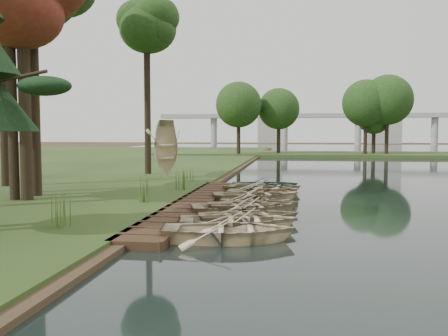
# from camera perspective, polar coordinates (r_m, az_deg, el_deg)

# --- Properties ---
(ground) EXTENTS (300.00, 300.00, 0.00)m
(ground) POSITION_cam_1_polar(r_m,az_deg,el_deg) (20.94, 0.75, -4.69)
(ground) COLOR #3D2F1D
(boardwalk) EXTENTS (1.60, 16.00, 0.30)m
(boardwalk) POSITION_cam_1_polar(r_m,az_deg,el_deg) (21.17, -3.56, -4.19)
(boardwalk) COLOR #362415
(boardwalk) RESTS_ON ground
(peninsula) EXTENTS (50.00, 14.00, 0.45)m
(peninsula) POSITION_cam_1_polar(r_m,az_deg,el_deg) (70.80, 12.34, 1.53)
(peninsula) COLOR #344820
(peninsula) RESTS_ON ground
(far_trees) EXTENTS (45.60, 5.60, 8.80)m
(far_trees) POSITION_cam_1_polar(r_m,az_deg,el_deg) (70.64, 9.70, 6.59)
(far_trees) COLOR black
(far_trees) RESTS_ON peninsula
(bridge) EXTENTS (95.90, 4.00, 8.60)m
(bridge) POSITION_cam_1_polar(r_m,az_deg,el_deg) (140.92, 11.97, 5.50)
(bridge) COLOR #A5A5A0
(bridge) RESTS_ON ground
(building_a) EXTENTS (10.00, 8.00, 18.00)m
(building_a) POSITION_cam_1_polar(r_m,az_deg,el_deg) (162.96, 17.74, 5.86)
(building_a) COLOR #A5A5A0
(building_a) RESTS_ON ground
(building_b) EXTENTS (8.00, 8.00, 12.00)m
(building_b) POSITION_cam_1_polar(r_m,az_deg,el_deg) (165.73, 5.36, 4.96)
(building_b) COLOR #A5A5A0
(building_b) RESTS_ON ground
(rowboat_0) EXTENTS (4.20, 3.25, 0.80)m
(rowboat_0) POSITION_cam_1_polar(r_m,az_deg,el_deg) (14.45, 0.59, -6.83)
(rowboat_0) COLOR beige
(rowboat_0) RESTS_ON water
(rowboat_1) EXTENTS (4.24, 3.37, 0.79)m
(rowboat_1) POSITION_cam_1_polar(r_m,az_deg,el_deg) (16.05, 1.63, -5.76)
(rowboat_1) COLOR beige
(rowboat_1) RESTS_ON water
(rowboat_2) EXTENTS (4.18, 3.57, 0.73)m
(rowboat_2) POSITION_cam_1_polar(r_m,az_deg,el_deg) (17.12, 3.03, -5.24)
(rowboat_2) COLOR beige
(rowboat_2) RESTS_ON water
(rowboat_3) EXTENTS (4.60, 3.87, 0.81)m
(rowboat_3) POSITION_cam_1_polar(r_m,az_deg,el_deg) (18.82, 2.24, -4.28)
(rowboat_3) COLOR beige
(rowboat_3) RESTS_ON water
(rowboat_4) EXTENTS (4.33, 3.69, 0.76)m
(rowboat_4) POSITION_cam_1_polar(r_m,az_deg,el_deg) (19.68, 3.53, -4.00)
(rowboat_4) COLOR beige
(rowboat_4) RESTS_ON water
(rowboat_5) EXTENTS (3.05, 2.20, 0.62)m
(rowboat_5) POSITION_cam_1_polar(r_m,az_deg,el_deg) (21.30, 3.62, -3.57)
(rowboat_5) COLOR beige
(rowboat_5) RESTS_ON water
(rowboat_6) EXTENTS (4.40, 3.65, 0.79)m
(rowboat_6) POSITION_cam_1_polar(r_m,az_deg,el_deg) (22.65, 3.58, -2.91)
(rowboat_6) COLOR beige
(rowboat_6) RESTS_ON water
(rowboat_7) EXTENTS (3.72, 2.87, 0.71)m
(rowboat_7) POSITION_cam_1_polar(r_m,az_deg,el_deg) (23.97, 4.42, -2.62)
(rowboat_7) COLOR beige
(rowboat_7) RESTS_ON water
(rowboat_8) EXTENTS (4.65, 3.98, 0.81)m
(rowboat_8) POSITION_cam_1_polar(r_m,az_deg,el_deg) (25.18, 4.30, -2.19)
(rowboat_8) COLOR beige
(rowboat_8) RESTS_ON water
(rowboat_9) EXTENTS (3.99, 3.11, 0.76)m
(rowboat_9) POSITION_cam_1_polar(r_m,az_deg,el_deg) (26.55, 4.88, -1.93)
(rowboat_9) COLOR beige
(rowboat_9) RESTS_ON water
(rowboat_10) EXTENTS (3.88, 2.98, 0.74)m
(rowboat_10) POSITION_cam_1_polar(r_m,az_deg,el_deg) (27.56, 4.78, -1.72)
(rowboat_10) COLOR teal
(rowboat_10) RESTS_ON water
(stored_rowboat) EXTENTS (4.54, 4.44, 0.77)m
(stored_rowboat) POSITION_cam_1_polar(r_m,az_deg,el_deg) (32.29, -6.67, -0.43)
(stored_rowboat) COLOR beige
(stored_rowboat) RESTS_ON bank
(tree_4) EXTENTS (4.54, 4.54, 10.99)m
(tree_4) POSITION_cam_1_polar(r_m,az_deg,el_deg) (26.55, -21.13, 17.04)
(tree_4) COLOR black
(tree_4) RESTS_ON bank
(tree_6) EXTENTS (3.98, 3.98, 12.07)m
(tree_6) POSITION_cam_1_polar(r_m,az_deg,el_deg) (36.37, -8.83, 15.56)
(tree_6) COLOR black
(tree_6) RESTS_ON bank
(reeds_0) EXTENTS (0.60, 0.60, 1.01)m
(reeds_0) POSITION_cam_1_polar(r_m,az_deg,el_deg) (16.09, -18.21, -4.64)
(reeds_0) COLOR #3F661E
(reeds_0) RESTS_ON bank
(reeds_1) EXTENTS (0.60, 0.60, 1.09)m
(reeds_1) POSITION_cam_1_polar(r_m,az_deg,el_deg) (21.01, -8.88, -2.39)
(reeds_1) COLOR #3F661E
(reeds_1) RESTS_ON bank
(reeds_2) EXTENTS (0.60, 0.60, 1.07)m
(reeds_2) POSITION_cam_1_polar(r_m,az_deg,el_deg) (25.32, -5.07, -1.30)
(reeds_2) COLOR #3F661E
(reeds_2) RESTS_ON bank
(reeds_3) EXTENTS (0.60, 0.60, 0.99)m
(reeds_3) POSITION_cam_1_polar(r_m,az_deg,el_deg) (30.27, -3.81, -0.49)
(reeds_3) COLOR #3F661E
(reeds_3) RESTS_ON bank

